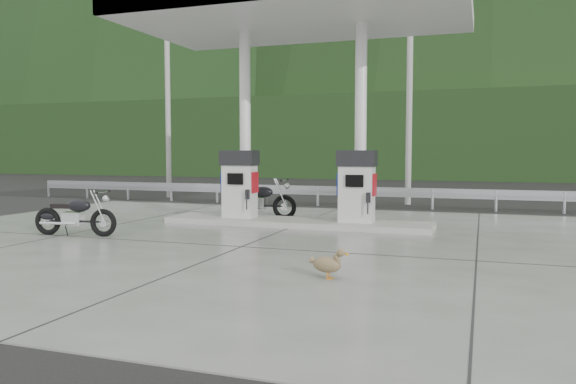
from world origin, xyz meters
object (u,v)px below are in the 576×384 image
(gas_pump_left, at_px, (240,184))
(duck, at_px, (327,265))
(motorcycle_right, at_px, (259,201))
(gas_pump_right, at_px, (357,186))
(motorcycle_left, at_px, (75,216))

(gas_pump_left, xyz_separation_m, duck, (3.97, -5.66, -0.85))
(motorcycle_right, relative_size, duck, 3.71)
(gas_pump_right, height_order, motorcycle_left, gas_pump_right)
(gas_pump_right, xyz_separation_m, motorcycle_right, (-3.11, 1.15, -0.55))
(gas_pump_right, distance_m, motorcycle_right, 3.36)
(motorcycle_left, bearing_deg, motorcycle_right, 50.86)
(gas_pump_right, height_order, motorcycle_right, gas_pump_right)
(motorcycle_left, bearing_deg, duck, -27.42)
(gas_pump_right, relative_size, duck, 3.20)
(motorcycle_left, xyz_separation_m, duck, (6.58, -2.31, -0.25))
(motorcycle_right, xyz_separation_m, duck, (3.87, -6.80, -0.29))
(gas_pump_left, height_order, motorcycle_right, gas_pump_left)
(gas_pump_left, distance_m, motorcycle_left, 4.29)
(motorcycle_right, bearing_deg, gas_pump_right, -22.08)
(gas_pump_left, relative_size, duck, 3.20)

